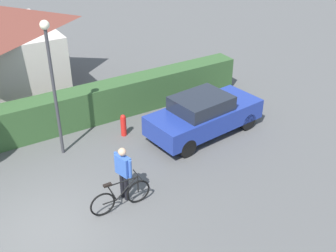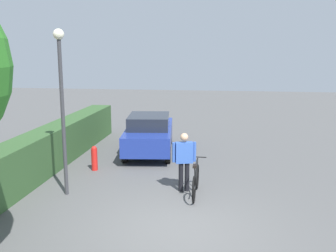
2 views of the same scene
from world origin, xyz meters
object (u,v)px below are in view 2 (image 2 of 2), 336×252
at_px(fire_hydrant, 94,158).
at_px(bicycle, 196,181).
at_px(parked_car_near, 149,133).
at_px(street_lamp, 62,91).
at_px(person_rider, 184,157).

bearing_deg(fire_hydrant, bicycle, -117.43).
bearing_deg(parked_car_near, fire_hydrant, 150.73).
bearing_deg(fire_hydrant, street_lamp, 178.70).
bearing_deg(bicycle, street_lamp, 96.86).
relative_size(bicycle, person_rider, 1.07).
xyz_separation_m(bicycle, person_rider, (0.28, 0.35, 0.57)).
height_order(parked_car_near, fire_hydrant, parked_car_near).
relative_size(street_lamp, fire_hydrant, 5.44).
xyz_separation_m(person_rider, street_lamp, (-0.70, 3.14, 1.86)).
height_order(person_rider, street_lamp, street_lamp).
height_order(parked_car_near, bicycle, parked_car_near).
bearing_deg(person_rider, street_lamp, 102.55).
bearing_deg(parked_car_near, person_rider, -156.34).
distance_m(parked_car_near, bicycle, 4.72).
bearing_deg(person_rider, parked_car_near, 23.66).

